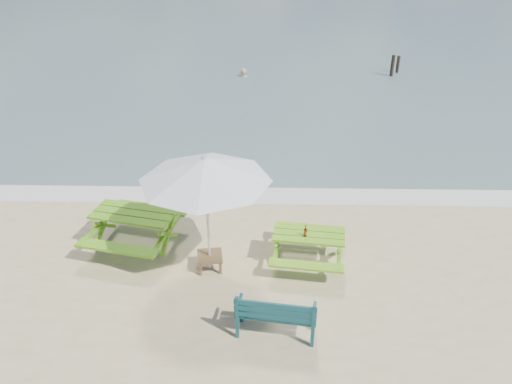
{
  "coord_description": "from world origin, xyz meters",
  "views": [
    {
      "loc": [
        0.59,
        -6.91,
        6.46
      ],
      "look_at": [
        0.38,
        3.0,
        1.0
      ],
      "focal_mm": 35.0,
      "sensor_mm": 36.0,
      "label": 1
    }
  ],
  "objects_px": {
    "picnic_table_right": "(308,248)",
    "patio_umbrella": "(205,170)",
    "park_bench": "(276,322)",
    "beer_bottle": "(305,232)",
    "swimmer": "(244,85)",
    "side_table": "(210,261)",
    "picnic_table_left": "(135,230)"
  },
  "relations": [
    {
      "from": "side_table",
      "to": "beer_bottle",
      "type": "height_order",
      "value": "beer_bottle"
    },
    {
      "from": "beer_bottle",
      "to": "picnic_table_right",
      "type": "bearing_deg",
      "value": 44.04
    },
    {
      "from": "picnic_table_left",
      "to": "beer_bottle",
      "type": "relative_size",
      "value": 8.83
    },
    {
      "from": "picnic_table_right",
      "to": "beer_bottle",
      "type": "bearing_deg",
      "value": -135.96
    },
    {
      "from": "picnic_table_right",
      "to": "side_table",
      "type": "relative_size",
      "value": 3.15
    },
    {
      "from": "picnic_table_left",
      "to": "park_bench",
      "type": "bearing_deg",
      "value": -40.65
    },
    {
      "from": "side_table",
      "to": "picnic_table_right",
      "type": "bearing_deg",
      "value": 7.75
    },
    {
      "from": "picnic_table_left",
      "to": "patio_umbrella",
      "type": "height_order",
      "value": "patio_umbrella"
    },
    {
      "from": "picnic_table_left",
      "to": "swimmer",
      "type": "distance_m",
      "value": 13.84
    },
    {
      "from": "park_bench",
      "to": "swimmer",
      "type": "xyz_separation_m",
      "value": [
        -1.28,
        16.34,
        -0.7
      ]
    },
    {
      "from": "side_table",
      "to": "beer_bottle",
      "type": "xyz_separation_m",
      "value": [
        1.97,
        0.2,
        0.62
      ]
    },
    {
      "from": "beer_bottle",
      "to": "swimmer",
      "type": "xyz_separation_m",
      "value": [
        -1.9,
        14.3,
        -1.24
      ]
    },
    {
      "from": "patio_umbrella",
      "to": "swimmer",
      "type": "xyz_separation_m",
      "value": [
        0.07,
        14.5,
        -2.75
      ]
    },
    {
      "from": "patio_umbrella",
      "to": "beer_bottle",
      "type": "bearing_deg",
      "value": 5.74
    },
    {
      "from": "side_table",
      "to": "patio_umbrella",
      "type": "relative_size",
      "value": 0.2
    },
    {
      "from": "picnic_table_right",
      "to": "beer_bottle",
      "type": "height_order",
      "value": "beer_bottle"
    },
    {
      "from": "park_bench",
      "to": "picnic_table_left",
      "type": "bearing_deg",
      "value": 139.35
    },
    {
      "from": "side_table",
      "to": "swimmer",
      "type": "relative_size",
      "value": 0.36
    },
    {
      "from": "picnic_table_left",
      "to": "patio_umbrella",
      "type": "xyz_separation_m",
      "value": [
        1.73,
        -0.8,
        1.9
      ]
    },
    {
      "from": "picnic_table_left",
      "to": "picnic_table_right",
      "type": "relative_size",
      "value": 1.27
    },
    {
      "from": "park_bench",
      "to": "swimmer",
      "type": "bearing_deg",
      "value": 94.49
    },
    {
      "from": "park_bench",
      "to": "beer_bottle",
      "type": "height_order",
      "value": "beer_bottle"
    },
    {
      "from": "picnic_table_left",
      "to": "picnic_table_right",
      "type": "xyz_separation_m",
      "value": [
        3.78,
        -0.53,
        -0.07
      ]
    },
    {
      "from": "park_bench",
      "to": "patio_umbrella",
      "type": "height_order",
      "value": "patio_umbrella"
    },
    {
      "from": "picnic_table_left",
      "to": "side_table",
      "type": "relative_size",
      "value": 4.01
    },
    {
      "from": "patio_umbrella",
      "to": "swimmer",
      "type": "relative_size",
      "value": 1.78
    },
    {
      "from": "picnic_table_right",
      "to": "patio_umbrella",
      "type": "height_order",
      "value": "patio_umbrella"
    },
    {
      "from": "patio_umbrella",
      "to": "beer_bottle",
      "type": "height_order",
      "value": "patio_umbrella"
    },
    {
      "from": "picnic_table_right",
      "to": "park_bench",
      "type": "distance_m",
      "value": 2.23
    },
    {
      "from": "picnic_table_right",
      "to": "swimmer",
      "type": "relative_size",
      "value": 1.12
    },
    {
      "from": "beer_bottle",
      "to": "swimmer",
      "type": "bearing_deg",
      "value": 97.58
    },
    {
      "from": "picnic_table_right",
      "to": "swimmer",
      "type": "height_order",
      "value": "picnic_table_right"
    }
  ]
}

